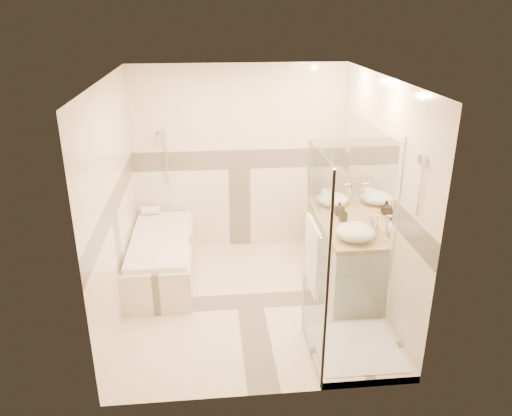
{
  "coord_description": "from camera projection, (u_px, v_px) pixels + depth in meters",
  "views": [
    {
      "loc": [
        -0.42,
        -4.9,
        3.13
      ],
      "look_at": [
        0.1,
        0.25,
        1.05
      ],
      "focal_mm": 35.0,
      "sensor_mm": 36.0,
      "label": 1
    }
  ],
  "objects": [
    {
      "name": "bathtub",
      "position": [
        162.0,
        255.0,
        6.12
      ],
      "size": [
        0.75,
        1.7,
        0.56
      ],
      "color": "beige",
      "rests_on": "ground"
    },
    {
      "name": "faucet_far",
      "position": [
        376.0,
        225.0,
        5.25
      ],
      "size": [
        0.11,
        0.03,
        0.27
      ],
      "color": "silver",
      "rests_on": "vanity"
    },
    {
      "name": "faucet_near",
      "position": [
        350.0,
        192.0,
        6.17
      ],
      "size": [
        0.12,
        0.03,
        0.28
      ],
      "color": "silver",
      "rests_on": "vanity"
    },
    {
      "name": "vessel_sink_near",
      "position": [
        333.0,
        199.0,
        6.18
      ],
      "size": [
        0.39,
        0.39,
        0.16
      ],
      "primitive_type": "ellipsoid",
      "color": "white",
      "rests_on": "vanity"
    },
    {
      "name": "folded_towels",
      "position": [
        327.0,
        195.0,
        6.44
      ],
      "size": [
        0.17,
        0.25,
        0.08
      ],
      "primitive_type": "cube",
      "rotation": [
        0.0,
        0.0,
        -0.12
      ],
      "color": "white",
      "rests_on": "vanity"
    },
    {
      "name": "amenity_bottle_b",
      "position": [
        339.0,
        209.0,
        5.87
      ],
      "size": [
        0.15,
        0.15,
        0.16
      ],
      "primitive_type": "imported",
      "rotation": [
        0.0,
        0.0,
        -0.22
      ],
      "color": "black",
      "rests_on": "vanity"
    },
    {
      "name": "shower_enclosure",
      "position": [
        346.0,
        306.0,
        4.72
      ],
      "size": [
        0.96,
        0.93,
        2.04
      ],
      "color": "beige",
      "rests_on": "ground"
    },
    {
      "name": "vessel_sink_far",
      "position": [
        355.0,
        232.0,
        5.26
      ],
      "size": [
        0.42,
        0.42,
        0.17
      ],
      "primitive_type": "ellipsoid",
      "color": "white",
      "rests_on": "vanity"
    },
    {
      "name": "vanity",
      "position": [
        341.0,
        252.0,
        5.95
      ],
      "size": [
        0.58,
        1.62,
        0.85
      ],
      "color": "silver",
      "rests_on": "ground"
    },
    {
      "name": "room",
      "position": [
        254.0,
        198.0,
        5.28
      ],
      "size": [
        2.82,
        3.02,
        2.52
      ],
      "color": "beige",
      "rests_on": "ground"
    },
    {
      "name": "amenity_bottle_a",
      "position": [
        343.0,
        214.0,
        5.71
      ],
      "size": [
        0.09,
        0.09,
        0.17
      ],
      "primitive_type": "imported",
      "rotation": [
        0.0,
        0.0,
        0.23
      ],
      "color": "black",
      "rests_on": "vanity"
    },
    {
      "name": "rolled_towel",
      "position": [
        151.0,
        210.0,
        6.66
      ],
      "size": [
        0.24,
        0.11,
        0.11
      ],
      "primitive_type": "cylinder",
      "rotation": [
        0.0,
        1.57,
        0.0
      ],
      "color": "white",
      "rests_on": "bathtub"
    }
  ]
}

